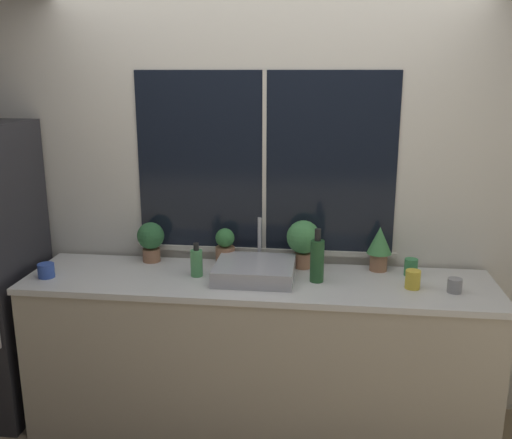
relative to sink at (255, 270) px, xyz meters
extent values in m
cube|color=silver|center=(0.02, 0.35, 0.37)|extent=(8.00, 0.06, 2.70)
cube|color=black|center=(0.02, 0.32, 0.57)|extent=(1.56, 0.01, 1.07)
cube|color=beige|center=(0.02, 0.31, 0.57)|extent=(0.02, 0.01, 1.07)
cube|color=beige|center=(0.02, 0.31, 0.02)|extent=(1.62, 0.04, 0.03)
cube|color=#B2A893|center=(0.02, -0.02, -0.53)|extent=(2.64, 0.61, 0.90)
cube|color=silver|center=(0.02, -0.02, -0.06)|extent=(2.66, 0.64, 0.03)
cube|color=#ADADB2|center=(0.00, 0.00, 0.00)|extent=(0.45, 0.40, 0.09)
cylinder|color=#B7B7BC|center=(0.00, 0.23, -0.03)|extent=(0.04, 0.04, 0.03)
cylinder|color=#B7B7BC|center=(0.00, 0.23, 0.12)|extent=(0.02, 0.02, 0.27)
cylinder|color=#9E6B4C|center=(-0.67, 0.21, -0.01)|extent=(0.11, 0.11, 0.08)
sphere|color=#2D6638|center=(-0.67, 0.21, 0.12)|extent=(0.17, 0.17, 0.17)
cylinder|color=#9E6B4C|center=(-0.21, 0.21, 0.01)|extent=(0.12, 0.12, 0.11)
sphere|color=#387A3D|center=(-0.21, 0.21, 0.12)|extent=(0.12, 0.12, 0.12)
cylinder|color=#9E6B4C|center=(0.26, 0.21, 0.00)|extent=(0.11, 0.11, 0.09)
sphere|color=#478E4C|center=(0.26, 0.21, 0.14)|extent=(0.20, 0.20, 0.20)
cylinder|color=#9E6B4C|center=(0.71, 0.21, 0.01)|extent=(0.10, 0.10, 0.11)
cone|color=#478E4C|center=(0.71, 0.21, 0.14)|extent=(0.15, 0.15, 0.16)
cylinder|color=#519E5B|center=(-0.34, -0.01, 0.03)|extent=(0.07, 0.07, 0.15)
cylinder|color=black|center=(-0.34, -0.01, 0.13)|extent=(0.03, 0.03, 0.04)
cylinder|color=#235128|center=(0.35, -0.01, 0.07)|extent=(0.08, 0.08, 0.24)
cylinder|color=black|center=(0.35, -0.01, 0.23)|extent=(0.03, 0.03, 0.07)
cylinder|color=#3351AD|center=(-1.19, -0.14, -0.01)|extent=(0.09, 0.09, 0.08)
cylinder|color=gold|center=(0.87, -0.06, 0.01)|extent=(0.08, 0.08, 0.10)
cylinder|color=#38844C|center=(0.89, 0.15, 0.00)|extent=(0.08, 0.08, 0.10)
cylinder|color=gray|center=(1.08, -0.09, -0.01)|extent=(0.08, 0.08, 0.08)
camera|label=1|loc=(0.38, -3.04, 1.10)|focal=40.00mm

